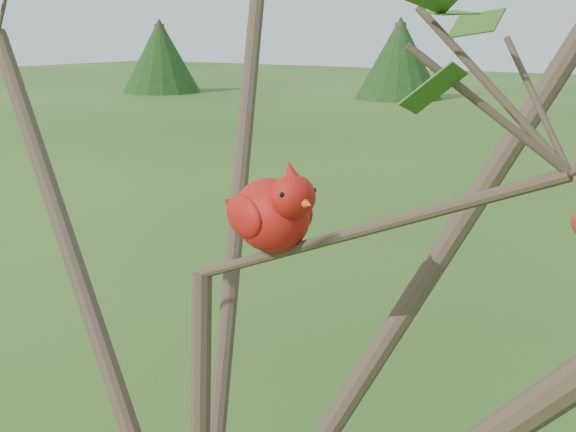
# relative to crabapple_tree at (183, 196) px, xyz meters

# --- Properties ---
(crabapple_tree) EXTENTS (2.35, 2.05, 2.95)m
(crabapple_tree) POSITION_rel_crabapple_tree_xyz_m (0.00, 0.00, 0.00)
(crabapple_tree) COLOR #3C2E20
(crabapple_tree) RESTS_ON ground
(cardinal) EXTENTS (0.23, 0.16, 0.17)m
(cardinal) POSITION_rel_crabapple_tree_xyz_m (0.09, 0.11, -0.04)
(cardinal) COLOR red
(cardinal) RESTS_ON ground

